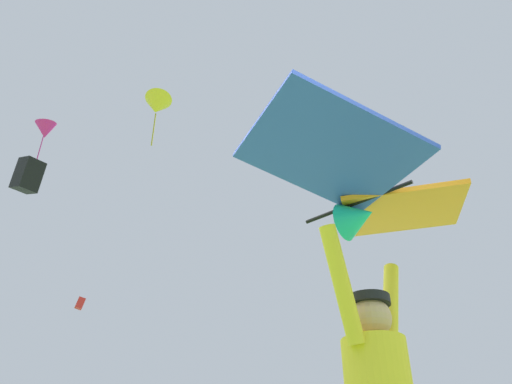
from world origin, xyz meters
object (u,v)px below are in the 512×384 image
held_stunt_kite (367,192)px  distant_kite_red_overhead_distant (80,303)px  distant_kite_magenta_low_left (45,130)px  distant_kite_yellow_mid_right (157,106)px  distant_kite_black_high_right (28,175)px

held_stunt_kite → distant_kite_red_overhead_distant: size_ratio=2.31×
distant_kite_magenta_low_left → distant_kite_red_overhead_distant: bearing=52.5°
distant_kite_yellow_mid_right → held_stunt_kite: bearing=-105.2°
distant_kite_black_high_right → distant_kite_red_overhead_distant: size_ratio=1.82×
distant_kite_red_overhead_distant → distant_kite_yellow_mid_right: distant_kite_yellow_mid_right is taller
distant_kite_magenta_low_left → distant_kite_black_high_right: size_ratio=1.84×
held_stunt_kite → distant_kite_magenta_low_left: (1.47, 23.82, 16.79)m
held_stunt_kite → distant_kite_magenta_low_left: bearing=86.5°
distant_kite_black_high_right → distant_kite_yellow_mid_right: 6.32m
distant_kite_magenta_low_left → distant_kite_black_high_right: bearing=-99.3°
distant_kite_black_high_right → distant_kite_yellow_mid_right: bearing=-63.6°
held_stunt_kite → distant_kite_red_overhead_distant: distant_kite_red_overhead_distant is taller
distant_kite_yellow_mid_right → distant_kite_black_high_right: bearing=116.4°
distant_kite_magenta_low_left → distant_kite_black_high_right: (-1.07, -6.60, -7.14)m
held_stunt_kite → distant_kite_black_high_right: 19.75m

